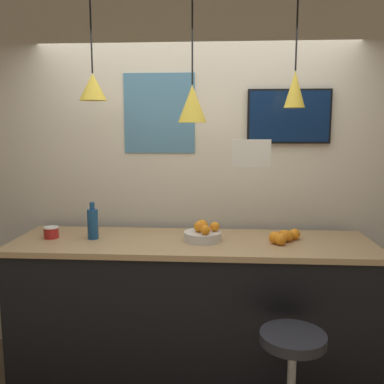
{
  "coord_description": "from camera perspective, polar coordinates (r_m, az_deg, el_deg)",
  "views": [
    {
      "loc": [
        0.2,
        -2.18,
        1.85
      ],
      "look_at": [
        0.0,
        0.77,
        1.4
      ],
      "focal_mm": 40.0,
      "sensor_mm": 36.0,
      "label": 1
    }
  ],
  "objects": [
    {
      "name": "back_wall",
      "position": [
        3.46,
        0.53,
        1.99
      ],
      "size": [
        8.0,
        0.06,
        2.9
      ],
      "color": "beige",
      "rests_on": "ground_plane"
    },
    {
      "name": "service_counter",
      "position": [
        3.24,
        0.0,
        -15.45
      ],
      "size": [
        2.56,
        0.74,
        1.05
      ],
      "color": "black",
      "rests_on": "ground_plane"
    },
    {
      "name": "bar_stool",
      "position": [
        2.72,
        13.17,
        -21.8
      ],
      "size": [
        0.39,
        0.39,
        0.69
      ],
      "color": "#B7B7BC",
      "rests_on": "ground_plane"
    },
    {
      "name": "fruit_bowl",
      "position": [
        3.05,
        1.46,
        -5.49
      ],
      "size": [
        0.27,
        0.27,
        0.15
      ],
      "color": "beige",
      "rests_on": "service_counter"
    },
    {
      "name": "orange_pile",
      "position": [
        3.08,
        12.17,
        -5.82
      ],
      "size": [
        0.24,
        0.23,
        0.09
      ],
      "color": "orange",
      "rests_on": "service_counter"
    },
    {
      "name": "juice_bottle",
      "position": [
        3.17,
        -13.09,
        -4.09
      ],
      "size": [
        0.08,
        0.08,
        0.27
      ],
      "color": "navy",
      "rests_on": "service_counter"
    },
    {
      "name": "spread_jar",
      "position": [
        3.29,
        -18.25,
        -5.14
      ],
      "size": [
        0.11,
        0.11,
        0.08
      ],
      "color": "red",
      "rests_on": "service_counter"
    },
    {
      "name": "pendant_lamp_left",
      "position": [
        3.13,
        -13.08,
        13.56
      ],
      "size": [
        0.19,
        0.19,
        0.77
      ],
      "color": "black"
    },
    {
      "name": "pendant_lamp_middle",
      "position": [
        3.0,
        0.04,
        11.75
      ],
      "size": [
        0.2,
        0.2,
        0.92
      ],
      "color": "black"
    },
    {
      "name": "pendant_lamp_right",
      "position": [
        3.04,
        13.55,
        13.26
      ],
      "size": [
        0.14,
        0.14,
        0.82
      ],
      "color": "black"
    },
    {
      "name": "mounted_tv",
      "position": [
        3.42,
        12.81,
        9.8
      ],
      "size": [
        0.64,
        0.04,
        0.42
      ],
      "color": "black"
    },
    {
      "name": "hanging_menu_board",
      "position": [
        2.68,
        7.92,
        5.14
      ],
      "size": [
        0.24,
        0.01,
        0.17
      ],
      "color": "silver"
    },
    {
      "name": "wall_poster",
      "position": [
        3.43,
        -4.39,
        10.4
      ],
      "size": [
        0.56,
        0.01,
        0.62
      ],
      "color": "teal"
    }
  ]
}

